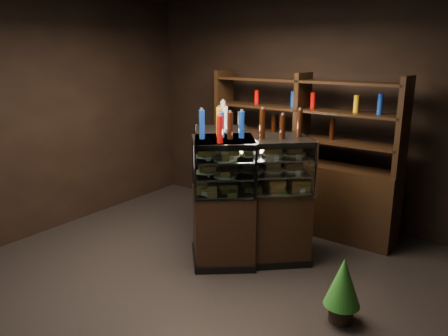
{
  "coord_description": "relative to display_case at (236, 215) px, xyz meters",
  "views": [
    {
      "loc": [
        2.42,
        -2.97,
        2.24
      ],
      "look_at": [
        -0.18,
        0.73,
        1.04
      ],
      "focal_mm": 35.0,
      "sensor_mm": 36.0,
      "label": 1
    }
  ],
  "objects": [
    {
      "name": "display_case",
      "position": [
        0.0,
        0.0,
        0.0
      ],
      "size": [
        1.71,
        1.39,
        1.38
      ],
      "rotation": [
        0.0,
        0.0,
        -0.09
      ],
      "color": "black",
      "rests_on": "ground"
    },
    {
      "name": "food_display",
      "position": [
        -0.0,
        -0.0,
        0.6
      ],
      "size": [
        1.32,
        1.02,
        0.43
      ],
      "color": "gold",
      "rests_on": "display_case"
    },
    {
      "name": "potted_conifer",
      "position": [
        1.46,
        -0.58,
        -0.08
      ],
      "size": [
        0.31,
        0.31,
        0.67
      ],
      "rotation": [
        0.0,
        0.0,
        -0.25
      ],
      "color": "black",
      "rests_on": "ground"
    },
    {
      "name": "bottles_top",
      "position": [
        0.0,
        0.0,
        1.05
      ],
      "size": [
        1.15,
        0.88,
        0.3
      ],
      "color": "#D8590A",
      "rests_on": "display_case"
    },
    {
      "name": "ground",
      "position": [
        0.12,
        -0.89,
        -0.46
      ],
      "size": [
        5.0,
        5.0,
        0.0
      ],
      "primitive_type": "plane",
      "color": "black",
      "rests_on": "ground"
    },
    {
      "name": "back_shelving",
      "position": [
        0.21,
        1.16,
        0.14
      ],
      "size": [
        2.53,
        0.52,
        2.0
      ],
      "rotation": [
        0.0,
        0.0,
        -0.04
      ],
      "color": "black",
      "rests_on": "ground"
    },
    {
      "name": "room_shell",
      "position": [
        0.12,
        -0.89,
        1.48
      ],
      "size": [
        5.02,
        5.02,
        3.01
      ],
      "color": "black",
      "rests_on": "ground"
    }
  ]
}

